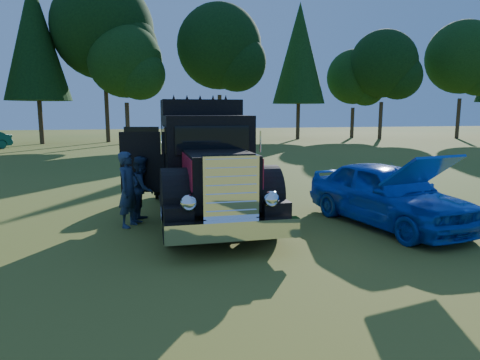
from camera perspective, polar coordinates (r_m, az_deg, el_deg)
name	(u,v)px	position (r m, az deg, el deg)	size (l,w,h in m)	color
ground	(291,243)	(8.99, 6.82, -8.38)	(120.00, 120.00, 0.00)	#2E5117
treeline	(148,46)	(36.66, -12.20, 17.05)	(72.10, 25.41, 13.93)	#2D2116
diamond_t_truck	(206,168)	(10.92, -4.61, 1.65)	(3.36, 7.16, 3.00)	black
hotrod_coupe	(388,194)	(10.75, 19.08, -1.75)	(2.63, 4.71, 1.89)	#140695
spectator_near	(128,189)	(10.35, -14.66, -1.23)	(0.65, 0.43, 1.78)	#1C2441
spectator_far	(142,189)	(10.87, -12.91, -1.11)	(0.78, 0.61, 1.61)	#212A4D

